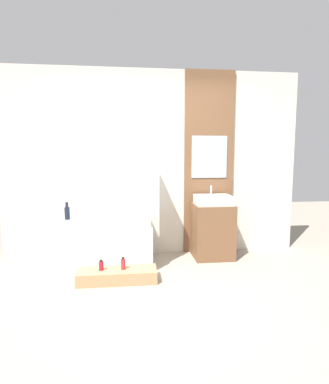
{
  "coord_description": "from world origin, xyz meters",
  "views": [
    {
      "loc": [
        -0.31,
        -2.69,
        1.4
      ],
      "look_at": [
        0.07,
        0.7,
        0.99
      ],
      "focal_mm": 28.0,
      "sensor_mm": 36.0,
      "label": 1
    }
  ],
  "objects_px": {
    "wooden_step_bench": "(117,276)",
    "bottle_soap_secondary": "(123,264)",
    "bottle_soap_primary": "(101,266)",
    "vase_round_light": "(76,216)",
    "vase_tall_dark": "(67,212)",
    "sink": "(213,200)",
    "bathtub": "(105,243)"
  },
  "relations": [
    {
      "from": "wooden_step_bench",
      "to": "vase_round_light",
      "type": "height_order",
      "value": "vase_round_light"
    },
    {
      "from": "bathtub",
      "to": "wooden_step_bench",
      "type": "height_order",
      "value": "bathtub"
    },
    {
      "from": "vase_tall_dark",
      "to": "bottle_soap_primary",
      "type": "distance_m",
      "value": 1.12
    },
    {
      "from": "bathtub",
      "to": "bottle_soap_secondary",
      "type": "bearing_deg",
      "value": -66.95
    },
    {
      "from": "vase_round_light",
      "to": "bottle_soap_primary",
      "type": "distance_m",
      "value": 1.03
    },
    {
      "from": "vase_tall_dark",
      "to": "bottle_soap_secondary",
      "type": "xyz_separation_m",
      "value": [
        0.77,
        -0.88,
        -0.44
      ]
    },
    {
      "from": "vase_tall_dark",
      "to": "vase_round_light",
      "type": "height_order",
      "value": "vase_tall_dark"
    },
    {
      "from": "bathtub",
      "to": "sink",
      "type": "bearing_deg",
      "value": 4.19
    },
    {
      "from": "bathtub",
      "to": "bottle_soap_primary",
      "type": "xyz_separation_m",
      "value": [
        0.01,
        -0.59,
        -0.08
      ]
    },
    {
      "from": "wooden_step_bench",
      "to": "sink",
      "type": "distance_m",
      "value": 1.64
    },
    {
      "from": "bathtub",
      "to": "wooden_step_bench",
      "type": "xyz_separation_m",
      "value": [
        0.19,
        -0.59,
        -0.2
      ]
    },
    {
      "from": "wooden_step_bench",
      "to": "vase_tall_dark",
      "type": "distance_m",
      "value": 1.26
    },
    {
      "from": "bottle_soap_primary",
      "to": "bottle_soap_secondary",
      "type": "relative_size",
      "value": 0.83
    },
    {
      "from": "vase_round_light",
      "to": "bottle_soap_secondary",
      "type": "height_order",
      "value": "vase_round_light"
    },
    {
      "from": "bottle_soap_primary",
      "to": "bottle_soap_secondary",
      "type": "xyz_separation_m",
      "value": [
        0.24,
        0.0,
        0.01
      ]
    },
    {
      "from": "bathtub",
      "to": "wooden_step_bench",
      "type": "bearing_deg",
      "value": -72.56
    },
    {
      "from": "bathtub",
      "to": "vase_tall_dark",
      "type": "bearing_deg",
      "value": 151.58
    },
    {
      "from": "vase_tall_dark",
      "to": "bottle_soap_secondary",
      "type": "bearing_deg",
      "value": -48.55
    },
    {
      "from": "wooden_step_bench",
      "to": "sink",
      "type": "relative_size",
      "value": 1.84
    },
    {
      "from": "bottle_soap_secondary",
      "to": "bottle_soap_primary",
      "type": "bearing_deg",
      "value": 180.0
    },
    {
      "from": "sink",
      "to": "vase_round_light",
      "type": "xyz_separation_m",
      "value": [
        -1.87,
        0.16,
        -0.22
      ]
    },
    {
      "from": "bottle_soap_primary",
      "to": "bottle_soap_secondary",
      "type": "bearing_deg",
      "value": 0.0
    },
    {
      "from": "vase_tall_dark",
      "to": "sink",
      "type": "bearing_deg",
      "value": -5.0
    },
    {
      "from": "bottle_soap_primary",
      "to": "vase_round_light",
      "type": "bearing_deg",
      "value": 115.42
    },
    {
      "from": "wooden_step_bench",
      "to": "bottle_soap_secondary",
      "type": "bearing_deg",
      "value": 0.0
    },
    {
      "from": "bathtub",
      "to": "vase_round_light",
      "type": "relative_size",
      "value": 12.75
    },
    {
      "from": "vase_round_light",
      "to": "vase_tall_dark",
      "type": "bearing_deg",
      "value": 173.8
    },
    {
      "from": "bottle_soap_primary",
      "to": "bathtub",
      "type": "bearing_deg",
      "value": 91.0
    },
    {
      "from": "vase_tall_dark",
      "to": "vase_round_light",
      "type": "distance_m",
      "value": 0.13
    },
    {
      "from": "bathtub",
      "to": "vase_round_light",
      "type": "bearing_deg",
      "value": 146.08
    },
    {
      "from": "vase_round_light",
      "to": "sink",
      "type": "bearing_deg",
      "value": -4.92
    },
    {
      "from": "sink",
      "to": "vase_round_light",
      "type": "bearing_deg",
      "value": 175.08
    }
  ]
}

